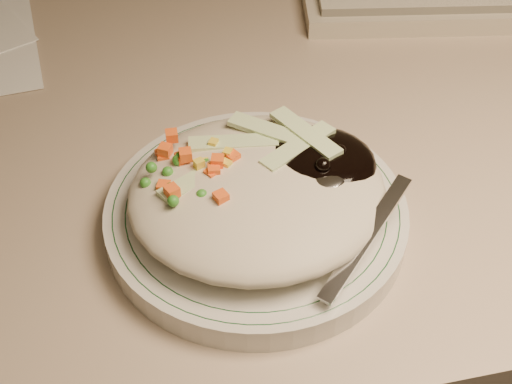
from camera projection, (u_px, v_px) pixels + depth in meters
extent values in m
cube|color=tan|center=(283.00, 93.00, 0.71)|extent=(1.40, 0.70, 0.04)
cylinder|color=silver|center=(256.00, 216.00, 0.55)|extent=(0.23, 0.23, 0.02)
torus|color=#144723|center=(256.00, 207.00, 0.54)|extent=(0.22, 0.22, 0.00)
torus|color=#144723|center=(256.00, 207.00, 0.54)|extent=(0.20, 0.20, 0.00)
ellipsoid|color=#B5AC92|center=(257.00, 193.00, 0.52)|extent=(0.19, 0.18, 0.04)
ellipsoid|color=black|center=(311.00, 166.00, 0.54)|extent=(0.10, 0.09, 0.03)
ellipsoid|color=orange|center=(193.00, 181.00, 0.53)|extent=(0.08, 0.08, 0.02)
sphere|color=black|center=(272.00, 164.00, 0.53)|extent=(0.01, 0.01, 0.01)
sphere|color=black|center=(308.00, 153.00, 0.54)|extent=(0.01, 0.01, 0.01)
sphere|color=black|center=(340.00, 151.00, 0.53)|extent=(0.01, 0.01, 0.01)
sphere|color=black|center=(326.00, 147.00, 0.54)|extent=(0.01, 0.01, 0.01)
sphere|color=black|center=(323.00, 166.00, 0.52)|extent=(0.01, 0.01, 0.01)
sphere|color=black|center=(307.00, 159.00, 0.53)|extent=(0.01, 0.01, 0.01)
sphere|color=black|center=(318.00, 148.00, 0.54)|extent=(0.01, 0.01, 0.01)
cube|color=#FC5C1C|center=(185.00, 155.00, 0.52)|extent=(0.01, 0.01, 0.01)
cube|color=#FC5C1C|center=(212.00, 183.00, 0.52)|extent=(0.01, 0.01, 0.01)
cube|color=#FC5C1C|center=(165.00, 150.00, 0.53)|extent=(0.01, 0.01, 0.01)
cube|color=#FC5C1C|center=(218.00, 161.00, 0.52)|extent=(0.01, 0.01, 0.01)
cube|color=#FC5C1C|center=(214.00, 171.00, 0.51)|extent=(0.01, 0.01, 0.01)
cube|color=#FC5C1C|center=(163.00, 155.00, 0.54)|extent=(0.01, 0.01, 0.01)
cube|color=#FC5C1C|center=(182.00, 158.00, 0.53)|extent=(0.01, 0.01, 0.01)
cube|color=#FC5C1C|center=(212.00, 175.00, 0.52)|extent=(0.01, 0.01, 0.01)
cube|color=#FC5C1C|center=(233.00, 158.00, 0.52)|extent=(0.01, 0.01, 0.01)
cube|color=#FC5C1C|center=(172.00, 136.00, 0.54)|extent=(0.01, 0.01, 0.01)
cube|color=#FC5C1C|center=(172.00, 191.00, 0.50)|extent=(0.01, 0.01, 0.01)
cube|color=#FC5C1C|center=(221.00, 198.00, 0.49)|extent=(0.01, 0.01, 0.01)
cube|color=#FC5C1C|center=(164.00, 187.00, 0.51)|extent=(0.01, 0.01, 0.01)
cube|color=#FC5C1C|center=(164.00, 158.00, 0.54)|extent=(0.01, 0.01, 0.01)
sphere|color=#388C28|center=(212.00, 167.00, 0.52)|extent=(0.01, 0.01, 0.01)
sphere|color=#388C28|center=(173.00, 201.00, 0.49)|extent=(0.01, 0.01, 0.01)
sphere|color=#388C28|center=(168.00, 172.00, 0.52)|extent=(0.01, 0.01, 0.01)
sphere|color=#388C28|center=(151.00, 167.00, 0.51)|extent=(0.01, 0.01, 0.01)
sphere|color=#388C28|center=(207.00, 164.00, 0.53)|extent=(0.01, 0.01, 0.01)
sphere|color=#388C28|center=(223.00, 195.00, 0.51)|extent=(0.01, 0.01, 0.01)
sphere|color=#388C28|center=(192.00, 177.00, 0.52)|extent=(0.01, 0.01, 0.01)
sphere|color=#388C28|center=(187.00, 197.00, 0.51)|extent=(0.01, 0.01, 0.01)
sphere|color=#388C28|center=(145.00, 183.00, 0.52)|extent=(0.01, 0.01, 0.01)
sphere|color=#388C28|center=(180.00, 157.00, 0.52)|extent=(0.01, 0.01, 0.01)
sphere|color=#388C28|center=(178.00, 160.00, 0.52)|extent=(0.01, 0.01, 0.01)
sphere|color=#388C28|center=(171.00, 188.00, 0.51)|extent=(0.01, 0.01, 0.01)
sphere|color=#388C28|center=(202.00, 195.00, 0.50)|extent=(0.01, 0.01, 0.01)
sphere|color=#388C28|center=(233.00, 146.00, 0.54)|extent=(0.01, 0.01, 0.01)
cube|color=yellow|center=(205.00, 164.00, 0.53)|extent=(0.01, 0.01, 0.01)
cube|color=yellow|center=(226.00, 165.00, 0.52)|extent=(0.01, 0.01, 0.01)
cube|color=yellow|center=(190.00, 163.00, 0.53)|extent=(0.01, 0.01, 0.01)
cube|color=yellow|center=(199.00, 164.00, 0.52)|extent=(0.01, 0.01, 0.01)
cube|color=yellow|center=(193.00, 179.00, 0.52)|extent=(0.01, 0.01, 0.01)
cube|color=yellow|center=(228.00, 154.00, 0.52)|extent=(0.01, 0.01, 0.01)
cube|color=yellow|center=(213.00, 144.00, 0.54)|extent=(0.01, 0.01, 0.01)
cube|color=yellow|center=(206.00, 178.00, 0.52)|extent=(0.01, 0.01, 0.01)
cube|color=#B2D18C|center=(233.00, 143.00, 0.54)|extent=(0.07, 0.02, 0.00)
cube|color=#B2D18C|center=(270.00, 131.00, 0.55)|extent=(0.06, 0.06, 0.00)
cube|color=#B2D18C|center=(201.00, 177.00, 0.52)|extent=(0.07, 0.05, 0.00)
cube|color=#B2D18C|center=(305.00, 133.00, 0.54)|extent=(0.04, 0.07, 0.00)
cube|color=#B2D18C|center=(266.00, 186.00, 0.51)|extent=(0.07, 0.03, 0.00)
cube|color=#B2D18C|center=(298.00, 146.00, 0.53)|extent=(0.07, 0.05, 0.00)
ellipsoid|color=silver|center=(324.00, 177.00, 0.52)|extent=(0.06, 0.06, 0.01)
cube|color=silver|center=(367.00, 237.00, 0.49)|extent=(0.09, 0.09, 0.03)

